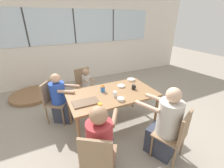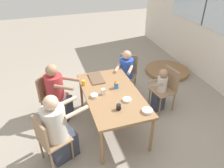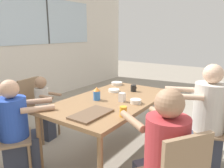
{
  "view_description": "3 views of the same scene",
  "coord_description": "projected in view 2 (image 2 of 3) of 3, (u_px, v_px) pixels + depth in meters",
  "views": [
    {
      "loc": [
        -1.05,
        -2.2,
        2.0
      ],
      "look_at": [
        0.0,
        0.0,
        0.91
      ],
      "focal_mm": 24.0,
      "sensor_mm": 36.0,
      "label": 1
    },
    {
      "loc": [
        2.86,
        -0.93,
        2.81
      ],
      "look_at": [
        0.0,
        0.0,
        0.91
      ],
      "focal_mm": 35.0,
      "sensor_mm": 36.0,
      "label": 2
    },
    {
      "loc": [
        -2.01,
        -1.39,
        1.49
      ],
      "look_at": [
        0.0,
        0.0,
        0.91
      ],
      "focal_mm": 35.0,
      "sensor_mm": 36.0,
      "label": 3
    }
  ],
  "objects": [
    {
      "name": "juice_glass",
      "position": [
        84.0,
        83.0,
        3.83
      ],
      "size": [
        0.07,
        0.07,
        0.1
      ],
      "color": "gold",
      "rests_on": "dining_table"
    },
    {
      "name": "person_man_teal_shirt",
      "position": [
        58.0,
        132.0,
        3.18
      ],
      "size": [
        0.55,
        0.69,
        1.17
      ],
      "rotation": [
        0.0,
        0.0,
        0.41
      ],
      "color": "#333847",
      "rests_on": "ground_plane"
    },
    {
      "name": "sippy_cup",
      "position": [
        116.0,
        84.0,
        3.75
      ],
      "size": [
        0.08,
        0.08,
        0.15
      ],
      "color": "blue",
      "rests_on": "dining_table"
    },
    {
      "name": "milk_carton_small",
      "position": [
        103.0,
        92.0,
        3.6
      ],
      "size": [
        0.06,
        0.06,
        0.1
      ],
      "color": "silver",
      "rests_on": "dining_table"
    },
    {
      "name": "coffee_mug",
      "position": [
        119.0,
        107.0,
        3.26
      ],
      "size": [
        0.08,
        0.07,
        0.09
      ],
      "color": "black",
      "rests_on": "dining_table"
    },
    {
      "name": "bowl_fruit",
      "position": [
        147.0,
        111.0,
        3.23
      ],
      "size": [
        0.16,
        0.16,
        0.04
      ],
      "color": "silver",
      "rests_on": "dining_table"
    },
    {
      "name": "chair_for_man_teal_shirt",
      "position": [
        48.0,
        138.0,
        3.09
      ],
      "size": [
        0.53,
        0.53,
        0.86
      ],
      "rotation": [
        0.0,
        0.0,
        0.41
      ],
      "color": "#937556",
      "rests_on": "ground_plane"
    },
    {
      "name": "person_man_blue_shirt",
      "position": [
        57.0,
        95.0,
        4.01
      ],
      "size": [
        0.59,
        0.66,
        1.11
      ],
      "rotation": [
        0.0,
        0.0,
        -0.58
      ],
      "color": "#333847",
      "rests_on": "ground_plane"
    },
    {
      "name": "chair_for_man_blue_shirt",
      "position": [
        49.0,
        93.0,
        4.04
      ],
      "size": [
        0.55,
        0.55,
        0.86
      ],
      "rotation": [
        0.0,
        0.0,
        -0.58
      ],
      "color": "#937556",
      "rests_on": "ground_plane"
    },
    {
      "name": "person_woman_green_shirt",
      "position": [
        126.0,
        76.0,
        4.64
      ],
      "size": [
        0.59,
        0.53,
        1.04
      ],
      "rotation": [
        0.0,
        0.0,
        -2.17
      ],
      "color": "#333847",
      "rests_on": "ground_plane"
    },
    {
      "name": "dining_table",
      "position": [
        112.0,
        96.0,
        3.68
      ],
      "size": [
        1.6,
        0.9,
        0.73
      ],
      "color": "olive",
      "rests_on": "ground_plane"
    },
    {
      "name": "folded_table_stack",
      "position": [
        167.0,
        71.0,
        5.72
      ],
      "size": [
        1.11,
        1.11,
        0.09
      ],
      "color": "olive",
      "rests_on": "ground_plane"
    },
    {
      "name": "chair_for_toddler",
      "position": [
        167.0,
        86.0,
        4.25
      ],
      "size": [
        0.46,
        0.46,
        0.86
      ],
      "rotation": [
        0.0,
        0.0,
        -2.97
      ],
      "color": "#937556",
      "rests_on": "ground_plane"
    },
    {
      "name": "person_toddler",
      "position": [
        160.0,
        91.0,
        4.23
      ],
      "size": [
        0.24,
        0.37,
        0.91
      ],
      "rotation": [
        0.0,
        0.0,
        -2.97
      ],
      "color": "#333847",
      "rests_on": "ground_plane"
    },
    {
      "name": "ground_plane",
      "position": [
        112.0,
        125.0,
        4.04
      ],
      "size": [
        16.0,
        16.0,
        0.0
      ],
      "primitive_type": "plane",
      "color": "gray"
    },
    {
      "name": "chair_for_woman_green_shirt",
      "position": [
        127.0,
        71.0,
        4.75
      ],
      "size": [
        0.56,
        0.56,
        0.86
      ],
      "rotation": [
        0.0,
        0.0,
        -2.17
      ],
      "color": "#937556",
      "rests_on": "ground_plane"
    },
    {
      "name": "bowl_cereal",
      "position": [
        94.0,
        96.0,
        3.55
      ],
      "size": [
        0.12,
        0.12,
        0.05
      ],
      "color": "silver",
      "rests_on": "dining_table"
    },
    {
      "name": "bowl_white_shallow",
      "position": [
        127.0,
        100.0,
        3.46
      ],
      "size": [
        0.14,
        0.14,
        0.04
      ],
      "color": "white",
      "rests_on": "dining_table"
    },
    {
      "name": "food_tray_dark",
      "position": [
        96.0,
        78.0,
        4.04
      ],
      "size": [
        0.42,
        0.24,
        0.02
      ],
      "color": "brown",
      "rests_on": "dining_table"
    }
  ]
}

